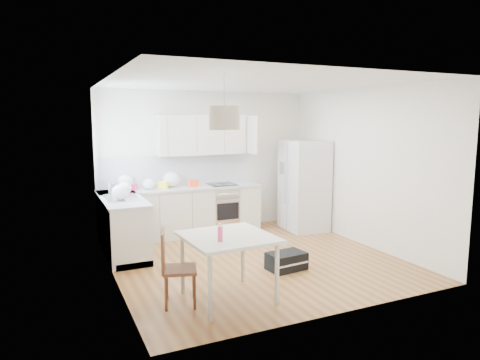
% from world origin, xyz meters
% --- Properties ---
extents(floor, '(4.20, 4.20, 0.00)m').
position_xyz_m(floor, '(0.00, 0.00, 0.00)').
color(floor, brown).
rests_on(floor, ground).
extents(ceiling, '(4.20, 4.20, 0.00)m').
position_xyz_m(ceiling, '(0.00, 0.00, 2.70)').
color(ceiling, white).
rests_on(ceiling, wall_back).
extents(wall_back, '(4.20, 0.00, 4.20)m').
position_xyz_m(wall_back, '(0.00, 2.10, 1.35)').
color(wall_back, white).
rests_on(wall_back, floor).
extents(wall_left, '(0.00, 4.20, 4.20)m').
position_xyz_m(wall_left, '(-2.10, 0.00, 1.35)').
color(wall_left, white).
rests_on(wall_left, floor).
extents(wall_right, '(0.00, 4.20, 4.20)m').
position_xyz_m(wall_right, '(2.10, 0.00, 1.35)').
color(wall_right, white).
rests_on(wall_right, floor).
extents(window_glassblock, '(0.02, 1.00, 1.00)m').
position_xyz_m(window_glassblock, '(-2.09, 1.15, 1.75)').
color(window_glassblock, '#BFE0F9').
rests_on(window_glassblock, wall_left).
extents(cabinets_back, '(3.00, 0.60, 0.88)m').
position_xyz_m(cabinets_back, '(-0.60, 1.80, 0.44)').
color(cabinets_back, beige).
rests_on(cabinets_back, floor).
extents(cabinets_left, '(0.60, 1.80, 0.88)m').
position_xyz_m(cabinets_left, '(-1.80, 1.20, 0.44)').
color(cabinets_left, beige).
rests_on(cabinets_left, floor).
extents(counter_back, '(3.02, 0.64, 0.04)m').
position_xyz_m(counter_back, '(-0.60, 1.80, 0.90)').
color(counter_back, '#B9BCBE').
rests_on(counter_back, cabinets_back).
extents(counter_left, '(0.64, 1.82, 0.04)m').
position_xyz_m(counter_left, '(-1.80, 1.20, 0.90)').
color(counter_left, '#B9BCBE').
rests_on(counter_left, cabinets_left).
extents(backsplash_back, '(3.00, 0.01, 0.58)m').
position_xyz_m(backsplash_back, '(-0.60, 2.09, 1.21)').
color(backsplash_back, silver).
rests_on(backsplash_back, wall_back).
extents(backsplash_left, '(0.01, 1.80, 0.58)m').
position_xyz_m(backsplash_left, '(-2.09, 1.20, 1.21)').
color(backsplash_left, silver).
rests_on(backsplash_left, wall_left).
extents(upper_cabinets, '(1.70, 0.32, 0.75)m').
position_xyz_m(upper_cabinets, '(-0.15, 1.94, 1.88)').
color(upper_cabinets, beige).
rests_on(upper_cabinets, wall_back).
extents(range_oven, '(0.50, 0.61, 0.88)m').
position_xyz_m(range_oven, '(0.20, 1.80, 0.44)').
color(range_oven, silver).
rests_on(range_oven, floor).
extents(sink, '(0.50, 0.80, 0.16)m').
position_xyz_m(sink, '(-1.80, 1.15, 0.92)').
color(sink, silver).
rests_on(sink, counter_left).
extents(refrigerator, '(0.89, 0.92, 1.76)m').
position_xyz_m(refrigerator, '(1.74, 1.26, 0.88)').
color(refrigerator, silver).
rests_on(refrigerator, floor).
extents(dining_table, '(1.06, 1.06, 0.79)m').
position_xyz_m(dining_table, '(-0.95, -1.22, 0.71)').
color(dining_table, beige).
rests_on(dining_table, floor).
extents(dining_chair, '(0.47, 0.47, 0.90)m').
position_xyz_m(dining_chair, '(-1.52, -1.13, 0.45)').
color(dining_chair, '#4A2416').
rests_on(dining_chair, floor).
extents(drink_bottle, '(0.07, 0.07, 0.21)m').
position_xyz_m(drink_bottle, '(-1.13, -1.41, 0.90)').
color(drink_bottle, '#DF3E7F').
rests_on(drink_bottle, dining_table).
extents(gym_bag, '(0.58, 0.41, 0.25)m').
position_xyz_m(gym_bag, '(0.23, -0.61, 0.13)').
color(gym_bag, black).
rests_on(gym_bag, floor).
extents(pendant_lamp, '(0.43, 0.43, 0.28)m').
position_xyz_m(pendant_lamp, '(-0.95, -1.12, 2.18)').
color(pendant_lamp, '#C6B298').
rests_on(pendant_lamp, ceiling).
extents(grocery_bag_a, '(0.30, 0.25, 0.27)m').
position_xyz_m(grocery_bag_a, '(-1.61, 1.91, 1.05)').
color(grocery_bag_a, white).
rests_on(grocery_bag_a, counter_back).
extents(grocery_bag_b, '(0.22, 0.18, 0.19)m').
position_xyz_m(grocery_bag_b, '(-1.21, 1.79, 1.02)').
color(grocery_bag_b, white).
rests_on(grocery_bag_b, counter_back).
extents(grocery_bag_c, '(0.32, 0.27, 0.29)m').
position_xyz_m(grocery_bag_c, '(-0.77, 1.89, 1.06)').
color(grocery_bag_c, white).
rests_on(grocery_bag_c, counter_back).
extents(grocery_bag_d, '(0.23, 0.20, 0.21)m').
position_xyz_m(grocery_bag_d, '(-1.69, 1.46, 1.02)').
color(grocery_bag_d, white).
rests_on(grocery_bag_d, counter_back).
extents(grocery_bag_e, '(0.27, 0.23, 0.24)m').
position_xyz_m(grocery_bag_e, '(-1.85, 0.97, 1.04)').
color(grocery_bag_e, white).
rests_on(grocery_bag_e, counter_left).
extents(snack_orange, '(0.18, 0.11, 0.12)m').
position_xyz_m(snack_orange, '(-0.38, 1.77, 0.98)').
color(snack_orange, '#F13F15').
rests_on(snack_orange, counter_back).
extents(snack_yellow, '(0.21, 0.20, 0.12)m').
position_xyz_m(snack_yellow, '(-0.96, 1.80, 0.98)').
color(snack_yellow, yellow).
rests_on(snack_yellow, counter_back).
extents(snack_red, '(0.18, 0.14, 0.10)m').
position_xyz_m(snack_red, '(-1.50, 1.87, 0.97)').
color(snack_red, '#B71631').
rests_on(snack_red, counter_back).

